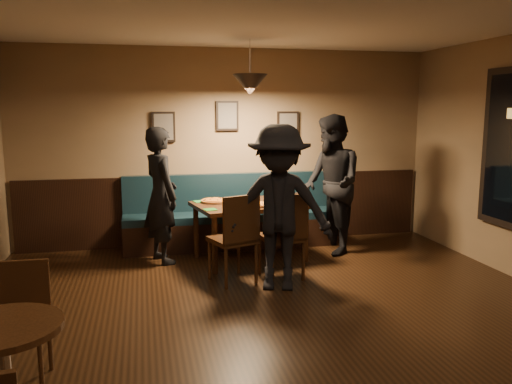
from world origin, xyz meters
TOP-DOWN VIEW (x-y plane):
  - floor at (0.00, 0.00)m, footprint 7.00×7.00m
  - wall_back at (0.00, 3.50)m, footprint 6.00×0.00m
  - wainscot at (0.00, 3.47)m, footprint 5.88×0.06m
  - booth_bench at (0.00, 3.20)m, footprint 3.00×0.60m
  - picture_left at (-0.90, 3.47)m, footprint 0.32×0.04m
  - picture_center at (0.00, 3.47)m, footprint 0.32×0.04m
  - picture_right at (0.90, 3.47)m, footprint 0.32×0.04m
  - pendant_lamp at (0.14, 2.53)m, footprint 0.44×0.44m
  - dining_table at (0.14, 2.53)m, footprint 1.55×1.16m
  - chair_near_left at (-0.24, 1.72)m, footprint 0.58×0.58m
  - chair_near_right at (0.34, 1.73)m, footprint 0.51×0.51m
  - diner_left at (-0.99, 2.68)m, footprint 0.62×0.74m
  - diner_right at (1.28, 2.63)m, footprint 0.75×0.94m
  - diner_front at (0.21, 1.39)m, footprint 1.31×0.99m
  - pizza_a at (-0.31, 2.68)m, footprint 0.43×0.43m
  - pizza_b at (0.16, 2.31)m, footprint 0.35×0.35m
  - pizza_c at (0.62, 2.69)m, footprint 0.37×0.37m
  - soda_glass at (0.69, 2.25)m, footprint 0.08×0.08m
  - tabasco_bottle at (0.63, 2.49)m, footprint 0.03×0.03m
  - napkin_a at (-0.49, 2.77)m, footprint 0.19×0.19m
  - napkin_b at (-0.42, 2.20)m, footprint 0.18×0.18m
  - cutlery_set at (0.16, 2.18)m, footprint 0.21×0.08m
  - cafe_table at (-2.03, -0.83)m, footprint 0.87×0.87m
  - cafe_chair_far at (-2.10, -0.14)m, footprint 0.39×0.39m

SIDE VIEW (x-z plane):
  - floor at x=0.00m, z-range 0.00..0.00m
  - cafe_table at x=-2.03m, z-range 0.00..0.73m
  - dining_table at x=0.14m, z-range 0.00..0.75m
  - cafe_chair_far at x=-2.10m, z-range 0.00..0.87m
  - wainscot at x=0.00m, z-range 0.00..1.00m
  - booth_bench at x=0.00m, z-range 0.00..1.00m
  - chair_near_right at x=0.34m, z-range 0.00..1.01m
  - chair_near_left at x=-0.24m, z-range 0.00..1.02m
  - cutlery_set at x=0.16m, z-range 0.75..0.75m
  - napkin_b at x=-0.42m, z-range 0.75..0.76m
  - napkin_a at x=-0.49m, z-range 0.75..0.76m
  - pizza_c at x=0.62m, z-range 0.75..0.79m
  - pizza_b at x=0.16m, z-range 0.75..0.79m
  - pizza_a at x=-0.31m, z-range 0.75..0.79m
  - tabasco_bottle at x=0.63m, z-range 0.75..0.87m
  - soda_glass at x=0.69m, z-range 0.75..0.91m
  - diner_left at x=-0.99m, z-range 0.00..1.73m
  - diner_front at x=0.21m, z-range 0.00..1.80m
  - diner_right at x=1.28m, z-range 0.00..1.89m
  - wall_back at x=0.00m, z-range -1.60..4.40m
  - picture_left at x=-0.90m, z-range 1.49..1.91m
  - picture_right at x=0.90m, z-range 1.49..1.91m
  - picture_center at x=0.00m, z-range 1.64..2.06m
  - pendant_lamp at x=0.14m, z-range 2.12..2.38m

